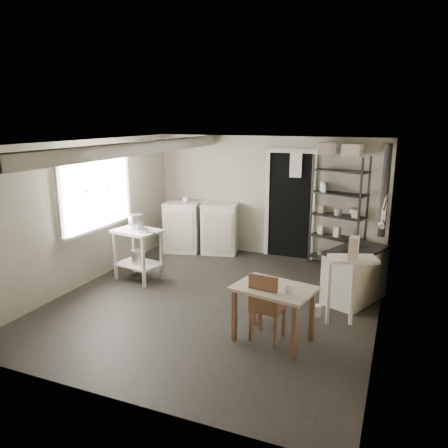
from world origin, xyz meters
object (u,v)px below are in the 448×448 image
at_px(stockpot, 136,223).
at_px(flour_sack, 333,260).
at_px(stove, 355,272).
at_px(chair, 268,301).
at_px(work_table, 273,311).
at_px(prep_table, 138,256).
at_px(base_cabinets, 202,229).
at_px(shelf_rack, 338,215).

distance_m(stockpot, flour_sack, 3.41).
xyz_separation_m(stove, flour_sack, (-0.46, 1.04, -0.20)).
bearing_deg(chair, stove, 67.05).
distance_m(stockpot, work_table, 3.05).
bearing_deg(flour_sack, work_table, -96.67).
relative_size(prep_table, base_cabinets, 0.56).
xyz_separation_m(shelf_rack, flour_sack, (0.03, -0.47, -0.71)).
xyz_separation_m(prep_table, flour_sack, (2.96, 1.51, -0.16)).
xyz_separation_m(shelf_rack, stove, (0.48, -1.50, -0.51)).
bearing_deg(stove, stockpot, -150.89).
distance_m(base_cabinets, stove, 3.41).
height_order(chair, flour_sack, chair).
xyz_separation_m(prep_table, work_table, (2.64, -1.16, -0.02)).
relative_size(stockpot, shelf_rack, 0.14).
relative_size(prep_table, stockpot, 3.12).
bearing_deg(stove, flour_sack, 136.99).
bearing_deg(chair, base_cabinets, 132.32).
distance_m(stockpot, shelf_rack, 3.54).
bearing_deg(stove, shelf_rack, 131.05).
xyz_separation_m(stockpot, flour_sack, (3.03, 1.40, -0.70)).
bearing_deg(base_cabinets, flour_sack, -20.55).
bearing_deg(shelf_rack, work_table, -77.00).
relative_size(prep_table, stove, 0.85).
relative_size(work_table, chair, 1.04).
bearing_deg(flour_sack, stockpot, -155.27).
bearing_deg(flour_sack, stove, -66.22).
bearing_deg(stove, prep_table, -148.95).
relative_size(shelf_rack, flour_sack, 4.37).
relative_size(stockpot, base_cabinets, 0.18).
xyz_separation_m(shelf_rack, work_table, (-0.28, -3.13, -0.57)).
bearing_deg(base_cabinets, shelf_rack, -10.53).
distance_m(prep_table, stove, 3.44).
height_order(base_cabinets, work_table, base_cabinets).
bearing_deg(flour_sack, shelf_rack, 93.32).
distance_m(work_table, chair, 0.13).
bearing_deg(base_cabinets, prep_table, -112.13).
relative_size(work_table, flour_sack, 1.98).
height_order(prep_table, stove, stove).
bearing_deg(stockpot, shelf_rack, 31.80).
xyz_separation_m(stockpot, chair, (2.65, -1.24, -0.45)).
height_order(stockpot, shelf_rack, shelf_rack).
xyz_separation_m(prep_table, stove, (3.41, 0.47, 0.04)).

